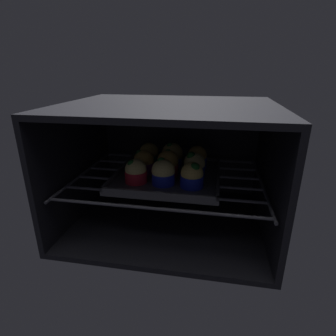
# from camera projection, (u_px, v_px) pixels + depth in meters

# --- Properties ---
(oven_cavity) EXTENTS (0.59, 0.47, 0.37)m
(oven_cavity) POSITION_uv_depth(u_px,v_px,m) (171.00, 163.00, 0.83)
(oven_cavity) COLOR black
(oven_cavity) RESTS_ON ground
(oven_rack) EXTENTS (0.55, 0.42, 0.01)m
(oven_rack) POSITION_uv_depth(u_px,v_px,m) (168.00, 178.00, 0.81)
(oven_rack) COLOR #51515B
(oven_rack) RESTS_ON oven_cavity
(baking_tray) EXTENTS (0.30, 0.30, 0.02)m
(baking_tray) POSITION_uv_depth(u_px,v_px,m) (168.00, 176.00, 0.79)
(baking_tray) COLOR #4C4C51
(baking_tray) RESTS_ON oven_rack
(muffin_row0_col0) EXTENTS (0.06, 0.06, 0.07)m
(muffin_row0_col0) POSITION_uv_depth(u_px,v_px,m) (136.00, 172.00, 0.73)
(muffin_row0_col0) COLOR red
(muffin_row0_col0) RESTS_ON baking_tray
(muffin_row0_col1) EXTENTS (0.06, 0.06, 0.07)m
(muffin_row0_col1) POSITION_uv_depth(u_px,v_px,m) (162.00, 173.00, 0.72)
(muffin_row0_col1) COLOR #1928B7
(muffin_row0_col1) RESTS_ON baking_tray
(muffin_row0_col2) EXTENTS (0.06, 0.06, 0.07)m
(muffin_row0_col2) POSITION_uv_depth(u_px,v_px,m) (192.00, 176.00, 0.70)
(muffin_row0_col2) COLOR #1928B7
(muffin_row0_col2) RESTS_ON baking_tray
(muffin_row1_col0) EXTENTS (0.06, 0.06, 0.07)m
(muffin_row1_col0) POSITION_uv_depth(u_px,v_px,m) (144.00, 162.00, 0.80)
(muffin_row1_col0) COLOR #7A238C
(muffin_row1_col0) RESTS_ON baking_tray
(muffin_row1_col1) EXTENTS (0.06, 0.06, 0.08)m
(muffin_row1_col1) POSITION_uv_depth(u_px,v_px,m) (168.00, 163.00, 0.78)
(muffin_row1_col1) COLOR red
(muffin_row1_col1) RESTS_ON baking_tray
(muffin_row1_col2) EXTENTS (0.06, 0.06, 0.07)m
(muffin_row1_col2) POSITION_uv_depth(u_px,v_px,m) (194.00, 165.00, 0.77)
(muffin_row1_col2) COLOR #1928B7
(muffin_row1_col2) RESTS_ON baking_tray
(muffin_row2_col0) EXTENTS (0.06, 0.06, 0.07)m
(muffin_row2_col0) POSITION_uv_depth(u_px,v_px,m) (149.00, 154.00, 0.87)
(muffin_row2_col0) COLOR #0C8C84
(muffin_row2_col0) RESTS_ON baking_tray
(muffin_row2_col1) EXTENTS (0.07, 0.07, 0.08)m
(muffin_row2_col1) POSITION_uv_depth(u_px,v_px,m) (171.00, 155.00, 0.85)
(muffin_row2_col1) COLOR #1928B7
(muffin_row2_col1) RESTS_ON baking_tray
(muffin_row2_col2) EXTENTS (0.06, 0.06, 0.07)m
(muffin_row2_col2) POSITION_uv_depth(u_px,v_px,m) (197.00, 158.00, 0.84)
(muffin_row2_col2) COLOR #1928B7
(muffin_row2_col2) RESTS_ON baking_tray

